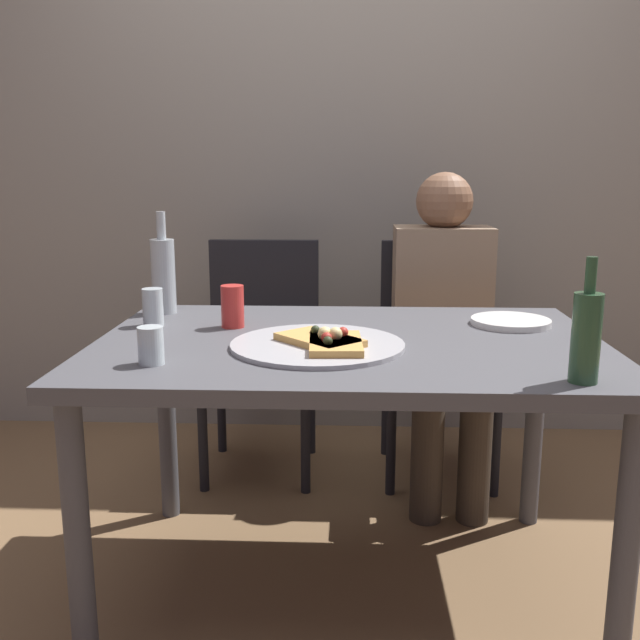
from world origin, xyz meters
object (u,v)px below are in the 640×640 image
beer_bottle (587,335)px  wine_bottle (164,274)px  pizza_slice_last (321,339)px  soda_can (233,306)px  pizza_slice_extra (337,342)px  dining_table (350,368)px  plate_stack (511,322)px  tumbler_far (154,307)px  guest_in_sweater (444,318)px  chair_left (262,341)px  tumbler_near (152,346)px  pizza_tray (318,345)px  chair_right (438,342)px

beer_bottle → wine_bottle: bearing=147.2°
pizza_slice_last → beer_bottle: 0.64m
pizza_slice_last → soda_can: soda_can is taller
pizza_slice_extra → pizza_slice_last: bearing=140.2°
dining_table → pizza_slice_extra: bearing=-104.3°
pizza_slice_last → plate_stack: bearing=28.6°
tumbler_far → soda_can: size_ratio=0.90×
wine_bottle → tumbler_far: (0.01, -0.19, -0.07)m
beer_bottle → guest_in_sweater: bearing=98.2°
chair_left → soda_can: bearing=90.8°
soda_can → tumbler_near: bearing=-107.4°
pizza_slice_last → soda_can: (-0.26, 0.23, 0.04)m
tumbler_near → guest_in_sweater: (0.81, 0.98, -0.13)m
pizza_tray → pizza_slice_extra: pizza_slice_extra is taller
beer_bottle → plate_stack: 0.58m
dining_table → tumbler_far: tumbler_far is taller
pizza_slice_extra → tumbler_near: (-0.43, -0.14, 0.02)m
chair_right → beer_bottle: bearing=97.2°
tumbler_far → soda_can: 0.24m
pizza_slice_last → pizza_tray: bearing=128.4°
pizza_tray → beer_bottle: beer_bottle is taller
soda_can → tumbler_far: bearing=177.6°
pizza_slice_extra → guest_in_sweater: bearing=65.8°
pizza_tray → chair_left: chair_left is taller
pizza_tray → pizza_slice_last: 0.02m
tumbler_near → plate_stack: (0.94, 0.47, -0.04)m
chair_left → pizza_tray: bearing=105.6°
beer_bottle → plate_stack: bearing=92.9°
beer_bottle → tumbler_far: size_ratio=2.47×
pizza_tray → pizza_slice_last: bearing=-51.6°
tumbler_near → pizza_slice_last: bearing=23.5°
pizza_slice_extra → tumbler_far: bearing=152.7°
soda_can → plate_stack: size_ratio=0.53×
pizza_tray → chair_right: chair_right is taller
pizza_slice_last → chair_left: 1.03m
pizza_slice_last → tumbler_far: 0.55m
pizza_slice_last → chair_right: 1.08m
plate_stack → chair_right: chair_right is taller
chair_right → guest_in_sweater: 0.20m
dining_table → pizza_slice_last: size_ratio=5.43×
chair_left → pizza_slice_extra: bearing=107.5°
tumbler_far → plate_stack: size_ratio=0.48×
chair_right → pizza_slice_last: bearing=66.4°
tumbler_far → plate_stack: tumbler_far is taller
tumbler_near → tumbler_far: tumbler_far is taller
plate_stack → chair_left: size_ratio=0.26×
tumbler_far → soda_can: soda_can is taller
tumbler_far → plate_stack: 1.05m
dining_table → chair_right: (0.35, 0.86, -0.14)m
dining_table → wine_bottle: (-0.59, 0.33, 0.21)m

